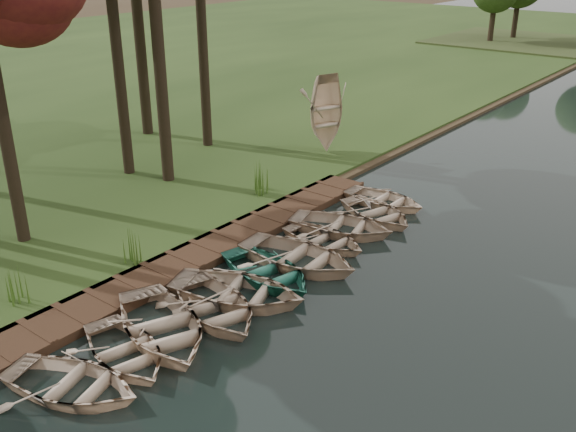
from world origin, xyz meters
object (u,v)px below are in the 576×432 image
Objects in this scene: boardwalk at (208,251)px; rowboat_0 at (71,381)px; rowboat_2 at (161,324)px; stored_rowboat at (325,144)px; rowboat_1 at (125,348)px.

boardwalk is 7.16m from rowboat_0.
rowboat_0 is at bearing -154.40° from rowboat_2.
stored_rowboat is at bearing 105.09° from boardwalk.
rowboat_1 is 0.79× the size of rowboat_2.
boardwalk is 5.13× the size of rowboat_1.
rowboat_0 is 1.05× the size of rowboat_1.
stored_rowboat is (-2.82, 10.47, 0.52)m from boardwalk.
boardwalk is at bearing 2.54° from rowboat_0.
boardwalk is 5.73m from rowboat_1.
rowboat_1 reaches higher than boardwalk.
boardwalk is 4.06× the size of rowboat_2.
rowboat_2 is (2.40, -4.03, 0.31)m from boardwalk.
rowboat_2 reaches higher than boardwalk.
boardwalk is 4.86× the size of rowboat_0.
stored_rowboat is (-5.25, 15.65, 0.29)m from rowboat_1.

